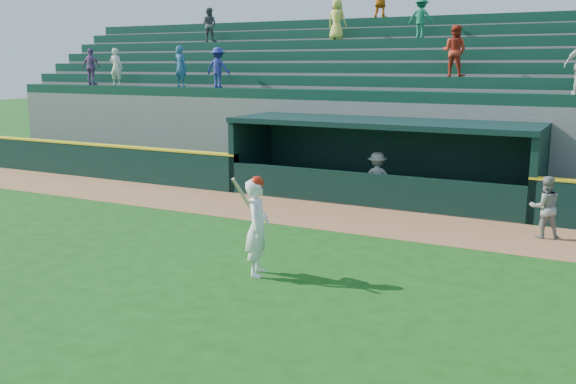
# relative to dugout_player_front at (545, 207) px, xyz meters

# --- Properties ---
(ground) EXTENTS (120.00, 120.00, 0.00)m
(ground) POSITION_rel_dugout_player_front_xyz_m (-5.05, -5.25, -0.75)
(ground) COLOR #144812
(ground) RESTS_ON ground
(warning_track) EXTENTS (40.00, 3.00, 0.01)m
(warning_track) POSITION_rel_dugout_player_front_xyz_m (-5.05, -0.35, -0.75)
(warning_track) COLOR #92623A
(warning_track) RESTS_ON ground
(field_wall_left) EXTENTS (15.50, 0.30, 1.20)m
(field_wall_left) POSITION_rel_dugout_player_front_xyz_m (-17.30, 1.30, -0.15)
(field_wall_left) COLOR black
(field_wall_left) RESTS_ON ground
(wall_stripe_left) EXTENTS (15.50, 0.32, 0.06)m
(wall_stripe_left) POSITION_rel_dugout_player_front_xyz_m (-17.30, 1.30, 0.48)
(wall_stripe_left) COLOR yellow
(wall_stripe_left) RESTS_ON field_wall_left
(dugout_player_front) EXTENTS (0.91, 0.83, 1.51)m
(dugout_player_front) POSITION_rel_dugout_player_front_xyz_m (0.00, 0.00, 0.00)
(dugout_player_front) COLOR gray
(dugout_player_front) RESTS_ON ground
(dugout_player_inside) EXTENTS (1.14, 0.89, 1.56)m
(dugout_player_inside) POSITION_rel_dugout_player_front_xyz_m (-4.91, 1.82, 0.02)
(dugout_player_inside) COLOR #9D9D98
(dugout_player_inside) RESTS_ON ground
(dugout) EXTENTS (9.40, 2.80, 2.46)m
(dugout) POSITION_rel_dugout_player_front_xyz_m (-5.05, 2.75, 0.60)
(dugout) COLOR slate
(dugout) RESTS_ON ground
(stands) EXTENTS (34.50, 6.25, 7.55)m
(stands) POSITION_rel_dugout_player_front_xyz_m (-5.06, 7.31, 1.65)
(stands) COLOR slate
(stands) RESTS_ON ground
(batter_at_plate) EXTENTS (0.68, 0.87, 2.01)m
(batter_at_plate) POSITION_rel_dugout_player_front_xyz_m (-4.70, -5.62, 0.24)
(batter_at_plate) COLOR white
(batter_at_plate) RESTS_ON ground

